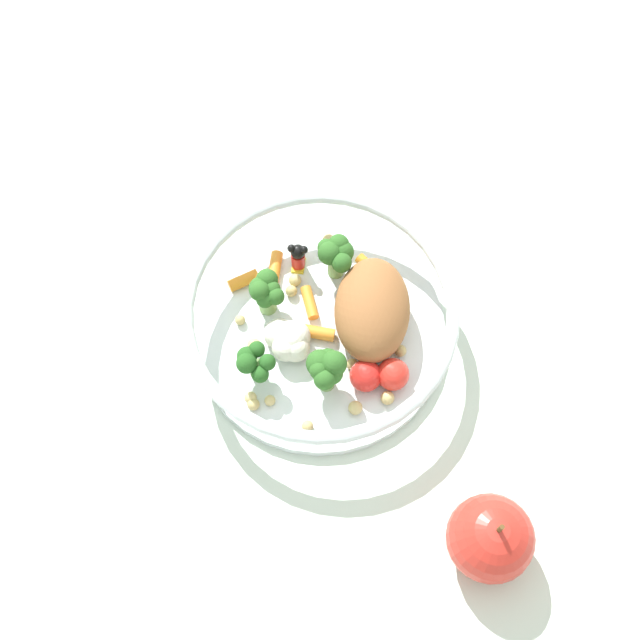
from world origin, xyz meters
TOP-DOWN VIEW (x-y plane):
  - ground_plane at (0.00, 0.00)m, footprint 2.40×2.40m
  - food_container at (-0.02, 0.01)m, footprint 0.23×0.23m
  - loose_apple at (-0.22, 0.09)m, footprint 0.07×0.07m

SIDE VIEW (x-z plane):
  - ground_plane at x=0.00m, z-range 0.00..0.00m
  - food_container at x=-0.02m, z-range 0.00..0.06m
  - loose_apple at x=-0.22m, z-range -0.01..0.07m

